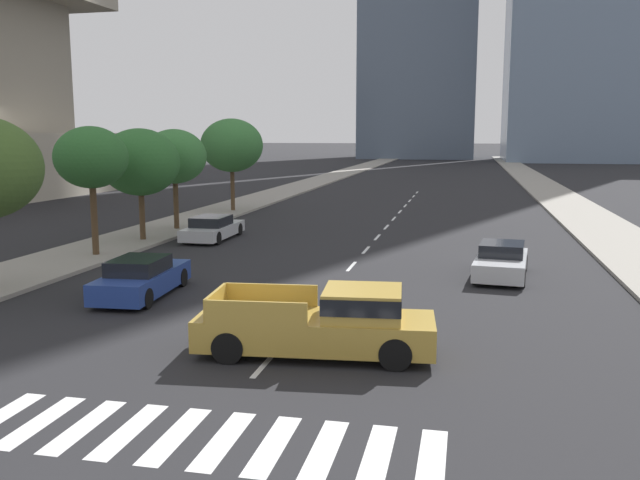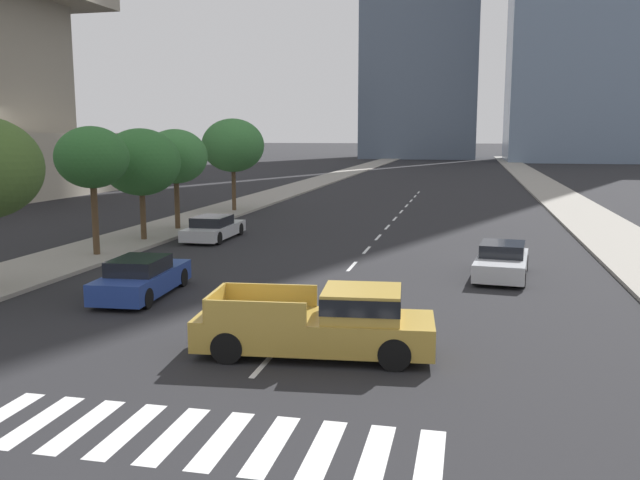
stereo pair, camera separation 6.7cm
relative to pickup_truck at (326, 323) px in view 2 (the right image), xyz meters
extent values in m
cube|color=gray|center=(10.67, 19.59, -0.74)|extent=(4.00, 260.00, 0.15)
cube|color=gray|center=(-13.23, 19.59, -0.74)|extent=(4.00, 260.00, 0.15)
cube|color=silver|center=(-4.43, -4.88, -0.81)|extent=(0.45, 2.36, 0.01)
cube|color=silver|center=(-3.53, -4.88, -0.81)|extent=(0.45, 2.36, 0.01)
cube|color=silver|center=(-2.63, -4.88, -0.81)|extent=(0.45, 2.36, 0.01)
cube|color=silver|center=(-1.73, -4.88, -0.81)|extent=(0.45, 2.36, 0.01)
cube|color=silver|center=(-0.83, -4.88, -0.81)|extent=(0.45, 2.36, 0.01)
cube|color=silver|center=(0.07, -4.88, -0.81)|extent=(0.45, 2.36, 0.01)
cube|color=silver|center=(0.97, -4.88, -0.81)|extent=(0.45, 2.36, 0.01)
cube|color=silver|center=(1.87, -4.88, -0.81)|extent=(0.45, 2.36, 0.01)
cube|color=silver|center=(2.77, -4.88, -0.81)|extent=(0.45, 2.36, 0.01)
cube|color=silver|center=(-1.28, -0.88, -0.81)|extent=(0.14, 2.00, 0.01)
cube|color=silver|center=(-1.28, 3.12, -0.81)|extent=(0.14, 2.00, 0.01)
cube|color=silver|center=(-1.28, 7.12, -0.81)|extent=(0.14, 2.00, 0.01)
cube|color=silver|center=(-1.28, 11.12, -0.81)|extent=(0.14, 2.00, 0.01)
cube|color=silver|center=(-1.28, 15.12, -0.81)|extent=(0.14, 2.00, 0.01)
cube|color=silver|center=(-1.28, 19.12, -0.81)|extent=(0.14, 2.00, 0.01)
cube|color=silver|center=(-1.28, 23.12, -0.81)|extent=(0.14, 2.00, 0.01)
cube|color=silver|center=(-1.28, 27.12, -0.81)|extent=(0.14, 2.00, 0.01)
cube|color=silver|center=(-1.28, 31.12, -0.81)|extent=(0.14, 2.00, 0.01)
cube|color=silver|center=(-1.28, 35.12, -0.81)|extent=(0.14, 2.00, 0.01)
cube|color=silver|center=(-1.28, 39.12, -0.81)|extent=(0.14, 2.00, 0.01)
cube|color=silver|center=(-1.28, 43.12, -0.81)|extent=(0.14, 2.00, 0.01)
cube|color=silver|center=(-1.28, 47.12, -0.81)|extent=(0.14, 2.00, 0.01)
cube|color=#B28E38|center=(-0.28, -0.03, -0.22)|extent=(5.85, 2.41, 0.75)
cube|color=#B28E38|center=(0.85, 0.08, 0.51)|extent=(1.97, 1.91, 0.70)
cube|color=black|center=(0.85, 0.08, 0.59)|extent=(2.00, 1.95, 0.39)
cube|color=#B28E38|center=(-1.61, 0.77, 0.43)|extent=(2.39, 0.30, 0.55)
cube|color=#B28E38|center=(-1.45, -1.05, 0.43)|extent=(2.39, 0.30, 0.55)
cube|color=#B28E38|center=(-2.72, -0.25, 0.43)|extent=(0.24, 1.82, 0.55)
cylinder|color=black|center=(1.57, 0.99, -0.43)|extent=(0.78, 0.33, 0.76)
cylinder|color=black|center=(1.72, -0.69, -0.43)|extent=(0.78, 0.33, 0.76)
cylinder|color=black|center=(-2.29, 0.64, -0.43)|extent=(0.78, 0.33, 0.76)
cylinder|color=black|center=(-2.13, -1.04, -0.43)|extent=(0.78, 0.33, 0.76)
cube|color=#B7BABF|center=(4.53, 10.25, -0.33)|extent=(2.22, 4.53, 0.64)
cube|color=black|center=(4.55, 10.46, 0.22)|extent=(1.76, 2.12, 0.48)
cylinder|color=black|center=(5.17, 8.69, -0.49)|extent=(0.28, 0.66, 0.64)
cylinder|color=black|center=(3.57, 8.85, -0.49)|extent=(0.28, 0.66, 0.64)
cylinder|color=black|center=(5.48, 11.64, -0.49)|extent=(0.28, 0.66, 0.64)
cylinder|color=black|center=(3.88, 11.81, -0.49)|extent=(0.28, 0.66, 0.64)
cube|color=navy|center=(-7.19, 4.66, -0.31)|extent=(2.04, 4.68, 0.68)
cube|color=black|center=(-7.17, 4.43, 0.26)|extent=(1.67, 2.15, 0.48)
cylinder|color=black|center=(-8.07, 6.16, -0.49)|extent=(0.26, 0.65, 0.64)
cylinder|color=black|center=(-6.51, 6.26, -0.49)|extent=(0.26, 0.65, 0.64)
cylinder|color=black|center=(-7.87, 3.06, -0.49)|extent=(0.26, 0.65, 0.64)
cylinder|color=black|center=(-6.30, 3.16, -0.49)|extent=(0.26, 0.65, 0.64)
cube|color=#B7BABF|center=(-9.37, 16.69, -0.37)|extent=(1.86, 4.80, 0.57)
cube|color=black|center=(-9.37, 16.45, 0.16)|extent=(1.61, 2.17, 0.48)
cylinder|color=black|center=(-10.20, 18.31, -0.49)|extent=(0.23, 0.64, 0.64)
cylinder|color=black|center=(-8.57, 18.32, -0.49)|extent=(0.23, 0.64, 0.64)
cylinder|color=black|center=(-10.18, 15.06, -0.49)|extent=(0.23, 0.64, 0.64)
cylinder|color=black|center=(-8.54, 15.07, -0.49)|extent=(0.23, 0.64, 0.64)
cylinder|color=#4C3823|center=(-12.43, 10.70, 0.81)|extent=(0.28, 0.28, 2.94)
ellipsoid|color=#2D662D|center=(-12.43, 10.70, 3.51)|extent=(3.09, 3.09, 2.63)
cylinder|color=#4C3823|center=(-12.43, 15.07, 0.47)|extent=(0.28, 0.28, 2.26)
ellipsoid|color=#2D662D|center=(-12.43, 15.07, 3.13)|extent=(3.84, 3.84, 3.27)
cylinder|color=#4C3823|center=(-12.43, 19.08, 0.62)|extent=(0.28, 0.28, 2.56)
ellipsoid|color=#387538|center=(-12.43, 19.08, 3.29)|extent=(3.47, 3.47, 2.95)
cylinder|color=#4C3823|center=(-12.43, 28.31, 0.69)|extent=(0.28, 0.28, 2.71)
ellipsoid|color=#387538|center=(-12.43, 28.31, 3.74)|extent=(4.22, 4.22, 3.58)
camera|label=1|loc=(3.18, -15.39, 4.48)|focal=37.95mm
camera|label=2|loc=(3.25, -15.37, 4.48)|focal=37.95mm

